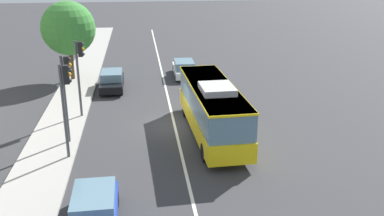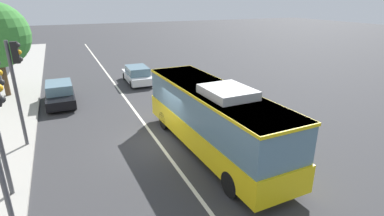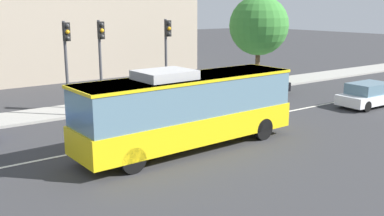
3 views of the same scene
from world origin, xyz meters
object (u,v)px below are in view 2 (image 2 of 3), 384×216
(traffic_light_near_corner, at_px, (17,76))
(sedan_black, at_px, (60,94))
(transit_bus, at_px, (213,116))
(sedan_white, at_px, (137,75))

(traffic_light_near_corner, bearing_deg, sedan_black, 78.30)
(transit_bus, bearing_deg, traffic_light_near_corner, 61.06)
(transit_bus, height_order, sedan_white, transit_bus)
(transit_bus, relative_size, sedan_black, 2.24)
(sedan_black, relative_size, traffic_light_near_corner, 0.87)
(sedan_white, bearing_deg, sedan_black, 118.11)
(sedan_white, height_order, traffic_light_near_corner, traffic_light_near_corner)
(sedan_black, distance_m, traffic_light_near_corner, 7.12)
(transit_bus, distance_m, traffic_light_near_corner, 9.15)
(sedan_white, xyz_separation_m, traffic_light_near_corner, (-9.54, 7.81, 2.84))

